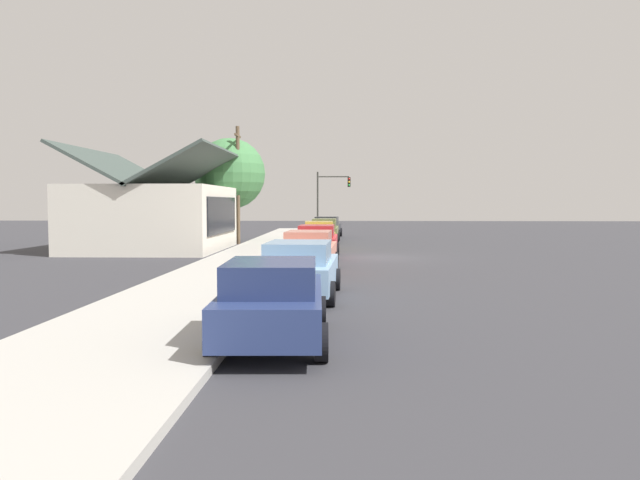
{
  "coord_description": "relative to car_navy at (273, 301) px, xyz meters",
  "views": [
    {
      "loc": [
        -29.84,
        1.49,
        2.65
      ],
      "look_at": [
        -1.83,
        2.54,
        0.95
      ],
      "focal_mm": 34.64,
      "sensor_mm": 36.0,
      "label": 1
    }
  ],
  "objects": [
    {
      "name": "utility_pole_wooden",
      "position": [
        27.86,
        5.4,
        3.11
      ],
      "size": [
        1.8,
        0.24,
        7.5
      ],
      "color": "brown",
      "rests_on": "ground"
    },
    {
      "name": "ground_plane",
      "position": [
        18.43,
        -2.8,
        -0.82
      ],
      "size": [
        120.0,
        120.0,
        0.0
      ],
      "primitive_type": "plane",
      "color": "#38383D"
    },
    {
      "name": "storefront_building",
      "position": [
        22.63,
        9.18,
        1.12
      ],
      "size": [
        10.05,
        7.83,
        5.69
      ],
      "color": "silver",
      "rests_on": "ground"
    },
    {
      "name": "car_navy",
      "position": [
        0.0,
        0.0,
        0.0
      ],
      "size": [
        4.77,
        2.18,
        1.59
      ],
      "rotation": [
        0.0,
        0.0,
        0.04
      ],
      "color": "navy",
      "rests_on": "ground"
    },
    {
      "name": "sidewalk_curb",
      "position": [
        18.43,
        2.8,
        -0.74
      ],
      "size": [
        60.0,
        4.2,
        0.16
      ],
      "primitive_type": "cube",
      "color": "#B2AFA8",
      "rests_on": "ground"
    },
    {
      "name": "traffic_light_main",
      "position": [
        39.79,
        -0.26,
        2.68
      ],
      "size": [
        0.37,
        2.79,
        5.2
      ],
      "color": "#383833",
      "rests_on": "ground"
    },
    {
      "name": "car_charcoal",
      "position": [
        35.54,
        -0.1,
        0.0
      ],
      "size": [
        4.74,
        2.29,
        1.59
      ],
      "rotation": [
        0.0,
        0.0,
        -0.06
      ],
      "color": "#2D3035",
      "rests_on": "ground"
    },
    {
      "name": "car_olive",
      "position": [
        29.73,
        -0.09,
        -0.0
      ],
      "size": [
        4.87,
        2.01,
        1.59
      ],
      "rotation": [
        0.0,
        0.0,
        -0.01
      ],
      "color": "olive",
      "rests_on": "ground"
    },
    {
      "name": "car_cherry",
      "position": [
        17.98,
        -0.08,
        0.0
      ],
      "size": [
        4.81,
        2.1,
        1.59
      ],
      "rotation": [
        0.0,
        0.0,
        -0.01
      ],
      "color": "red",
      "rests_on": "ground"
    },
    {
      "name": "car_skyblue",
      "position": [
        5.56,
        -0.12,
        0.0
      ],
      "size": [
        4.91,
        2.22,
        1.59
      ],
      "rotation": [
        0.0,
        0.0,
        -0.04
      ],
      "color": "#8CB7E0",
      "rests_on": "ground"
    },
    {
      "name": "car_coral",
      "position": [
        11.94,
        -0.04,
        0.0
      ],
      "size": [
        4.9,
        2.17,
        1.59
      ],
      "rotation": [
        0.0,
        0.0,
        -0.03
      ],
      "color": "#EA8C75",
      "rests_on": "ground"
    },
    {
      "name": "car_mustard",
      "position": [
        23.71,
        0.07,
        -0.0
      ],
      "size": [
        4.48,
        2.15,
        1.59
      ],
      "rotation": [
        0.0,
        0.0,
        0.05
      ],
      "color": "gold",
      "rests_on": "ground"
    },
    {
      "name": "fire_hydrant_red",
      "position": [
        3.82,
        1.4,
        -0.32
      ],
      "size": [
        0.22,
        0.22,
        0.71
      ],
      "color": "red",
      "rests_on": "sidewalk_curb"
    },
    {
      "name": "shade_tree",
      "position": [
        29.38,
        6.19,
        3.74
      ],
      "size": [
        4.7,
        4.7,
        6.92
      ],
      "color": "brown",
      "rests_on": "ground"
    }
  ]
}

